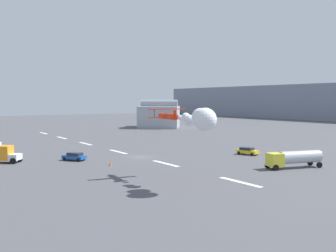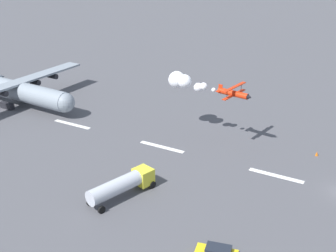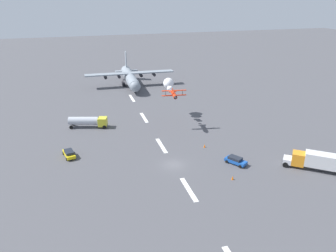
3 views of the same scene
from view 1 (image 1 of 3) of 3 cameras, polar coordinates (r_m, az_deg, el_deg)
ground_plane at (r=78.66m, az=-4.20°, el=-4.58°), size 440.00×440.00×0.00m
runway_stripe_0 at (r=140.09m, az=-17.83°, el=-1.01°), size 8.00×0.90×0.01m
runway_stripe_1 at (r=121.99m, az=-15.35°, el=-1.67°), size 8.00×0.90×0.01m
runway_stripe_2 at (r=104.21m, az=-12.01°, el=-2.56°), size 8.00×0.90×0.01m
runway_stripe_3 at (r=86.97m, az=-7.31°, el=-3.78°), size 8.00×0.90×0.01m
runway_stripe_4 at (r=70.65m, az=-0.36°, el=-5.54°), size 8.00×0.90×0.01m
runway_stripe_5 at (r=56.07m, az=10.56°, el=-8.10°), size 8.00×0.90×0.01m
stunt_biplane_red at (r=50.91m, az=4.22°, el=1.15°), size 15.69×6.36×2.95m
fuel_tanker_truck at (r=69.13m, az=18.00°, el=-4.47°), size 5.25×10.16×2.90m
followme_car_yellow at (r=76.15m, az=-13.61°, el=-4.34°), size 4.77×3.94×1.52m
airport_staff_sedan at (r=83.48m, az=11.60°, el=-3.59°), size 4.78×2.83×1.52m
hangar_building at (r=161.27m, az=-1.28°, el=1.49°), size 24.52×24.12×11.48m
traffic_cone_near at (r=82.48m, az=-12.74°, el=-4.01°), size 0.44×0.44×0.75m
traffic_cone_far at (r=69.21m, az=-8.48°, el=-5.47°), size 0.44×0.44×0.75m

